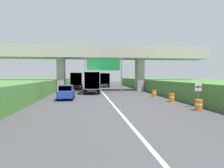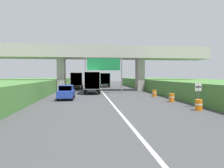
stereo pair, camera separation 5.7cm
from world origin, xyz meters
TOP-DOWN VIEW (x-y plane):
  - lane_centre_stripe at (0.00, 29.86)m, footprint 0.20×99.72m
  - overpass_bridge at (0.00, 37.33)m, footprint 40.00×4.80m
  - overhead_highway_sign at (0.00, 31.75)m, footprint 5.88×0.18m
  - speed_limit_sign at (7.40, 17.14)m, footprint 0.60×0.08m
  - truck_green at (1.51, 50.44)m, footprint 2.44×7.30m
  - truck_yellow at (-4.82, 44.12)m, footprint 2.44×7.30m
  - truck_red at (-1.87, 32.88)m, footprint 2.44×7.30m
  - car_blue at (-5.05, 24.67)m, footprint 1.86×4.10m
  - car_orange at (-4.95, 50.64)m, footprint 1.86×4.10m
  - construction_barrel_2 at (6.57, 15.59)m, footprint 0.57×0.57m
  - construction_barrel_3 at (6.61, 21.07)m, footprint 0.57×0.57m
  - construction_barrel_4 at (6.50, 26.55)m, footprint 0.57×0.57m

SIDE VIEW (x-z plane):
  - lane_centre_stripe at x=0.00m, z-range 0.00..0.01m
  - construction_barrel_2 at x=6.57m, z-range 0.01..0.91m
  - construction_barrel_3 at x=6.61m, z-range 0.01..0.91m
  - construction_barrel_4 at x=6.50m, z-range 0.01..0.91m
  - car_blue at x=-5.05m, z-range 0.00..1.72m
  - car_orange at x=-4.95m, z-range 0.00..1.72m
  - speed_limit_sign at x=7.40m, z-range 0.36..2.59m
  - truck_green at x=1.51m, z-range 0.21..3.65m
  - truck_yellow at x=-4.82m, z-range 0.21..3.65m
  - truck_red at x=-1.87m, z-range 0.21..3.65m
  - overhead_highway_sign at x=0.00m, z-range 1.39..7.07m
  - overpass_bridge at x=0.00m, z-range 2.13..10.31m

